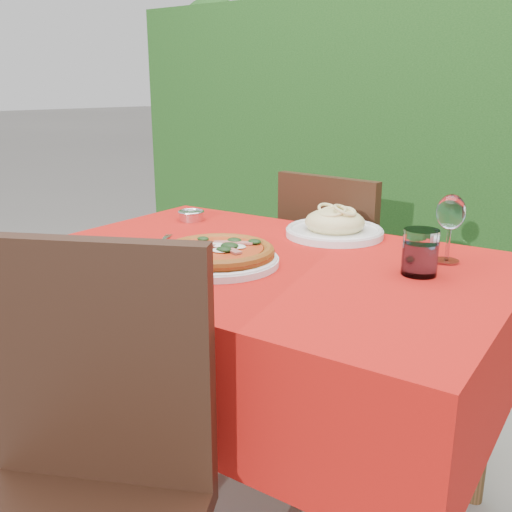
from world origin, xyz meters
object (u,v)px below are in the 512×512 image
Objects in this scene: wine_glass at (451,215)px; steel_ramekin at (191,216)px; pizza_plate at (218,255)px; pasta_plate at (335,226)px; chair_far at (339,275)px; water_glass at (420,255)px; fork at (161,243)px; chair_near at (79,482)px.

steel_ramekin is (-0.86, 0.01, -0.11)m from wine_glass.
pizza_plate is 0.44m from pasta_plate.
chair_far is 0.44m from pasta_plate.
pasta_plate is 2.65× the size of water_glass.
wine_glass is at bearing 147.17° from chair_far.
steel_ramekin is at bearing -171.11° from pasta_plate.
chair_far is 5.24× the size of fork.
fork is (-0.24, -0.69, 0.24)m from chair_far.
chair_far reaches higher than steel_ramekin.
water_glass is at bearing -16.25° from fork.
chair_far is 0.80m from pizza_plate.
steel_ramekin is (-0.83, 0.15, -0.03)m from water_glass.
pizza_plate is 2.05× the size of fork.
water_glass reaches higher than fork.
pasta_plate is 0.38m from wine_glass.
steel_ramekin is (-0.12, 0.28, 0.01)m from fork.
pasta_plate is 0.41m from water_glass.
pasta_plate is (0.13, -0.33, 0.27)m from chair_far.
wine_glass is at bearing -6.69° from fork.
chair_near is 1.05× the size of chair_far.
water_glass reaches higher than pizza_plate.
chair_near is 5.28× the size of wine_glass.
chair_near is 5.51× the size of fork.
wine_glass is 2.18× the size of steel_ramekin.
chair_far is at bearing 112.18° from pasta_plate.
fork is 0.31m from steel_ramekin.
steel_ramekin is (-0.36, -0.41, 0.25)m from chair_far.
steel_ramekin is (-0.53, 0.93, 0.23)m from chair_near.
water_glass is at bearing -10.05° from steel_ramekin.
pizza_plate is 1.18× the size of pasta_plate.
fork is (-0.41, 0.65, 0.21)m from chair_near.
wine_glass is at bearing 79.12° from water_glass.
pasta_plate is at bearing 67.49° from chair_near.
steel_ramekin is at bearing 86.43° from fork.
water_glass is (0.45, 0.20, 0.02)m from pizza_plate.
chair_near reaches higher than fork.
pizza_plate is 3.14× the size of water_glass.
water_glass is 0.63× the size of wine_glass.
chair_near is 2.69× the size of pizza_plate.
pasta_plate is 1.73× the size of fork.
pizza_plate is at bearing -42.36° from steel_ramekin.
pizza_plate reaches higher than steel_ramekin.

